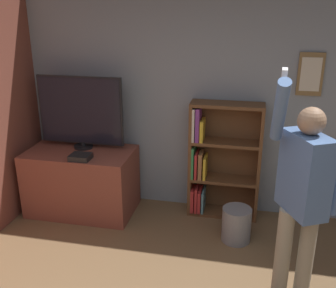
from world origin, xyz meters
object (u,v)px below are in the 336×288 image
(television, at_px, (81,112))
(game_console, at_px, (81,157))
(bookshelf, at_px, (218,161))
(waste_bin, at_px, (236,224))
(person, at_px, (302,191))

(television, height_order, game_console, television)
(bookshelf, distance_m, waste_bin, 0.77)
(television, bearing_deg, person, -26.88)
(bookshelf, relative_size, person, 0.68)
(bookshelf, distance_m, person, 1.58)
(waste_bin, bearing_deg, person, -58.34)
(game_console, distance_m, bookshelf, 1.55)
(television, xyz_separation_m, bookshelf, (1.58, 0.15, -0.54))
(bookshelf, height_order, waste_bin, bookshelf)
(television, bearing_deg, game_console, -71.14)
(game_console, xyz_separation_m, bookshelf, (1.46, 0.50, -0.13))
(person, bearing_deg, game_console, -137.46)
(bookshelf, bearing_deg, game_console, -161.04)
(television, xyz_separation_m, waste_bin, (1.84, -0.39, -1.02))
(television, height_order, bookshelf, television)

